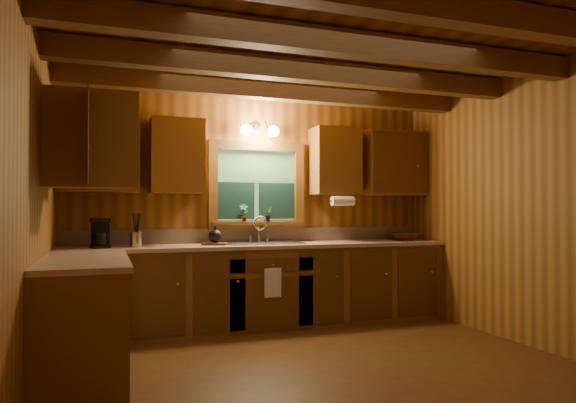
# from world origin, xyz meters

# --- Properties ---
(room) EXTENTS (4.20, 4.20, 4.20)m
(room) POSITION_xyz_m (0.00, 0.00, 1.30)
(room) COLOR #4B2D12
(room) RESTS_ON ground
(ceiling_beams) EXTENTS (4.20, 2.54, 0.18)m
(ceiling_beams) POSITION_xyz_m (0.00, 0.00, 2.49)
(ceiling_beams) COLOR brown
(ceiling_beams) RESTS_ON room
(base_cabinets) EXTENTS (4.20, 2.22, 0.86)m
(base_cabinets) POSITION_xyz_m (-0.49, 1.28, 0.43)
(base_cabinets) COLOR brown
(base_cabinets) RESTS_ON ground
(countertop) EXTENTS (4.20, 2.24, 0.04)m
(countertop) POSITION_xyz_m (-0.48, 1.29, 0.88)
(countertop) COLOR tan
(countertop) RESTS_ON base_cabinets
(backsplash) EXTENTS (4.20, 0.02, 0.16)m
(backsplash) POSITION_xyz_m (0.00, 1.89, 0.98)
(backsplash) COLOR tan
(backsplash) RESTS_ON room
(dishwasher_panel) EXTENTS (0.02, 0.60, 0.80)m
(dishwasher_panel) POSITION_xyz_m (-1.47, 0.68, 0.43)
(dishwasher_panel) COLOR white
(dishwasher_panel) RESTS_ON base_cabinets
(upper_cabinets) EXTENTS (4.19, 1.77, 0.78)m
(upper_cabinets) POSITION_xyz_m (-0.56, 1.42, 1.84)
(upper_cabinets) COLOR brown
(upper_cabinets) RESTS_ON room
(window) EXTENTS (1.12, 0.08, 1.00)m
(window) POSITION_xyz_m (0.00, 1.87, 1.53)
(window) COLOR brown
(window) RESTS_ON room
(window_sill) EXTENTS (1.06, 0.14, 0.04)m
(window_sill) POSITION_xyz_m (0.00, 1.82, 1.12)
(window_sill) COLOR brown
(window_sill) RESTS_ON room
(wall_sconce) EXTENTS (0.45, 0.21, 0.17)m
(wall_sconce) POSITION_xyz_m (0.00, 1.75, 2.16)
(wall_sconce) COLOR black
(wall_sconce) RESTS_ON room
(paper_towel_roll) EXTENTS (0.27, 0.11, 0.11)m
(paper_towel_roll) POSITION_xyz_m (0.92, 1.53, 1.37)
(paper_towel_roll) COLOR white
(paper_towel_roll) RESTS_ON upper_cabinets
(dish_towel) EXTENTS (0.18, 0.01, 0.30)m
(dish_towel) POSITION_xyz_m (0.00, 1.26, 0.52)
(dish_towel) COLOR white
(dish_towel) RESTS_ON base_cabinets
(sink) EXTENTS (0.82, 0.48, 0.43)m
(sink) POSITION_xyz_m (0.00, 1.60, 0.86)
(sink) COLOR silver
(sink) RESTS_ON countertop
(coffee_maker) EXTENTS (0.16, 0.21, 0.29)m
(coffee_maker) POSITION_xyz_m (-1.68, 1.54, 1.04)
(coffee_maker) COLOR black
(coffee_maker) RESTS_ON countertop
(utensil_crock) EXTENTS (0.12, 0.12, 0.34)m
(utensil_crock) POSITION_xyz_m (-1.34, 1.57, 0.98)
(utensil_crock) COLOR silver
(utensil_crock) RESTS_ON countertop
(cutting_board) EXTENTS (0.30, 0.26, 0.02)m
(cutting_board) POSITION_xyz_m (-0.54, 1.58, 0.91)
(cutting_board) COLOR #502E11
(cutting_board) RESTS_ON countertop
(teakettle) EXTENTS (0.14, 0.14, 0.18)m
(teakettle) POSITION_xyz_m (-0.54, 1.58, 0.99)
(teakettle) COLOR black
(teakettle) RESTS_ON cutting_board
(wicker_basket) EXTENTS (0.49, 0.49, 0.09)m
(wicker_basket) POSITION_xyz_m (1.79, 1.63, 0.95)
(wicker_basket) COLOR #48230C
(wicker_basket) RESTS_ON countertop
(potted_plant_left) EXTENTS (0.11, 0.09, 0.20)m
(potted_plant_left) POSITION_xyz_m (-0.17, 1.81, 1.24)
(potted_plant_left) COLOR #502E11
(potted_plant_left) RESTS_ON window_sill
(potted_plant_right) EXTENTS (0.11, 0.10, 0.17)m
(potted_plant_right) POSITION_xyz_m (0.11, 1.78, 1.22)
(potted_plant_right) COLOR #502E11
(potted_plant_right) RESTS_ON window_sill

